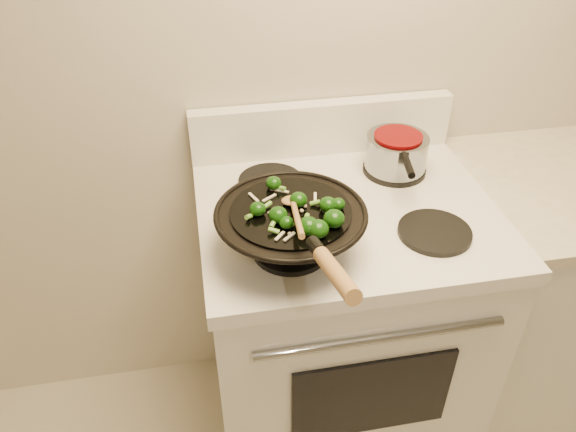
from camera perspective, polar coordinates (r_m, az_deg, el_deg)
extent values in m
plane|color=beige|center=(1.63, 8.38, 19.12)|extent=(3.50, 0.00, 3.50)
cube|color=white|center=(1.80, 5.07, -11.65)|extent=(0.76, 0.64, 0.88)
cube|color=white|center=(1.49, 6.00, 0.26)|extent=(0.78, 0.66, 0.04)
cube|color=white|center=(1.69, 3.49, 8.95)|extent=(0.78, 0.05, 0.16)
cylinder|color=gray|center=(1.34, 9.47, -12.14)|extent=(0.60, 0.02, 0.02)
cube|color=black|center=(1.52, 8.52, -17.76)|extent=(0.42, 0.01, 0.28)
cylinder|color=black|center=(1.33, 0.27, -3.39)|extent=(0.18, 0.18, 0.01)
cylinder|color=black|center=(1.42, 14.67, -1.59)|extent=(0.18, 0.18, 0.01)
cylinder|color=black|center=(1.56, -1.77, 3.54)|extent=(0.18, 0.18, 0.01)
cylinder|color=black|center=(1.65, 10.73, 4.71)|extent=(0.18, 0.18, 0.01)
cube|color=white|center=(2.11, 25.31, -7.21)|extent=(0.72, 0.60, 0.88)
torus|color=black|center=(1.26, 0.28, 0.33)|extent=(0.35, 0.35, 0.01)
cylinder|color=black|center=(1.26, 0.28, 0.45)|extent=(0.27, 0.27, 0.01)
cylinder|color=black|center=(1.08, 2.87, -3.17)|extent=(0.03, 0.06, 0.04)
cylinder|color=#A1743F|center=(0.97, 4.90, -5.89)|extent=(0.04, 0.18, 0.08)
ellipsoid|color=#0F3809|center=(1.25, 4.08, 1.17)|extent=(0.04, 0.04, 0.03)
cylinder|color=#4E7D2D|center=(1.26, 4.60, 0.85)|extent=(0.02, 0.02, 0.01)
ellipsoid|color=#0F3809|center=(1.24, -3.10, 0.72)|extent=(0.04, 0.04, 0.03)
ellipsoid|color=#0F3809|center=(1.18, 2.09, -1.04)|extent=(0.05, 0.05, 0.04)
ellipsoid|color=#0F3809|center=(1.20, -0.16, -0.68)|extent=(0.03, 0.03, 0.03)
cylinder|color=#4E7D2D|center=(1.20, 0.30, -0.89)|extent=(0.02, 0.02, 0.01)
ellipsoid|color=#0F3809|center=(1.20, 4.70, -0.27)|extent=(0.05, 0.05, 0.04)
ellipsoid|color=#0F3809|center=(1.22, -1.02, 0.12)|extent=(0.04, 0.04, 0.04)
ellipsoid|color=#0F3809|center=(1.32, -1.48, 3.37)|extent=(0.04, 0.04, 0.03)
cylinder|color=#4E7D2D|center=(1.33, -1.00, 3.10)|extent=(0.02, 0.02, 0.02)
ellipsoid|color=#0F3809|center=(1.26, 1.06, 1.67)|extent=(0.04, 0.04, 0.03)
ellipsoid|color=#0F3809|center=(1.26, 5.11, 1.21)|extent=(0.03, 0.03, 0.03)
ellipsoid|color=#0F3809|center=(1.17, 3.08, -1.32)|extent=(0.05, 0.05, 0.04)
cylinder|color=#4E7D2D|center=(1.18, 3.71, -1.72)|extent=(0.02, 0.02, 0.01)
cube|color=silver|center=(1.30, -3.52, 1.90)|extent=(0.02, 0.04, 0.00)
cube|color=silver|center=(1.21, 3.91, -0.87)|extent=(0.03, 0.04, 0.00)
cube|color=silver|center=(1.22, 2.02, -0.70)|extent=(0.04, 0.04, 0.00)
cube|color=silver|center=(1.32, -0.87, 2.60)|extent=(0.04, 0.03, 0.00)
cube|color=silver|center=(1.18, -0.84, -2.04)|extent=(0.03, 0.03, 0.00)
cube|color=silver|center=(1.25, 4.24, 0.27)|extent=(0.03, 0.03, 0.00)
cube|color=silver|center=(1.18, 0.14, -2.11)|extent=(0.03, 0.03, 0.00)
cube|color=silver|center=(1.24, -1.32, 0.17)|extent=(0.03, 0.02, 0.00)
cube|color=silver|center=(1.29, -1.92, 1.85)|extent=(0.04, 0.03, 0.00)
cube|color=silver|center=(1.29, 2.78, 1.87)|extent=(0.02, 0.04, 0.00)
cylinder|color=#63A435|center=(1.23, -4.02, -0.07)|extent=(0.01, 0.03, 0.02)
cylinder|color=#63A435|center=(1.22, 1.89, -0.16)|extent=(0.01, 0.02, 0.02)
cylinder|color=#63A435|center=(1.27, 2.78, 1.35)|extent=(0.02, 0.01, 0.01)
cylinder|color=#63A435|center=(1.32, -0.62, 2.83)|extent=(0.01, 0.02, 0.02)
cylinder|color=#63A435|center=(1.20, -1.55, -0.79)|extent=(0.02, 0.02, 0.02)
cylinder|color=#63A435|center=(1.26, 4.89, 1.10)|extent=(0.03, 0.02, 0.02)
cylinder|color=#63A435|center=(1.26, -2.12, 1.11)|extent=(0.02, 0.02, 0.01)
cylinder|color=#63A435|center=(1.19, -1.48, -1.49)|extent=(0.02, 0.02, 0.01)
sphere|color=beige|center=(1.27, 1.00, 1.36)|extent=(0.01, 0.01, 0.01)
sphere|color=beige|center=(1.25, 1.40, 0.53)|extent=(0.01, 0.01, 0.01)
sphere|color=beige|center=(1.26, 1.75, 1.02)|extent=(0.01, 0.01, 0.01)
sphere|color=beige|center=(1.28, 3.97, 1.33)|extent=(0.01, 0.01, 0.01)
sphere|color=beige|center=(1.18, 0.18, -1.83)|extent=(0.01, 0.01, 0.01)
ellipsoid|color=#A1743F|center=(1.27, 0.47, 1.58)|extent=(0.06, 0.04, 0.01)
cylinder|color=#A1743F|center=(1.17, 0.91, -0.17)|extent=(0.04, 0.21, 0.07)
cylinder|color=gray|center=(1.62, 10.95, 6.38)|extent=(0.17, 0.17, 0.10)
cylinder|color=#600406|center=(1.60, 11.16, 7.97)|extent=(0.14, 0.14, 0.01)
cylinder|color=black|center=(1.48, 12.07, 5.11)|extent=(0.04, 0.11, 0.02)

